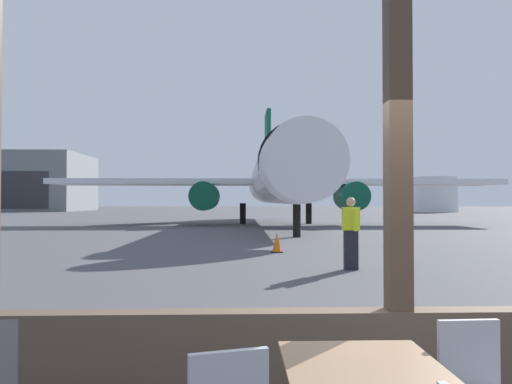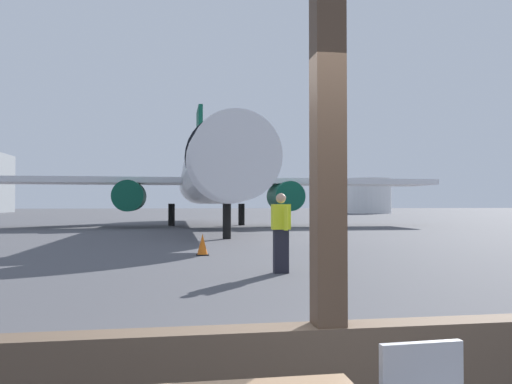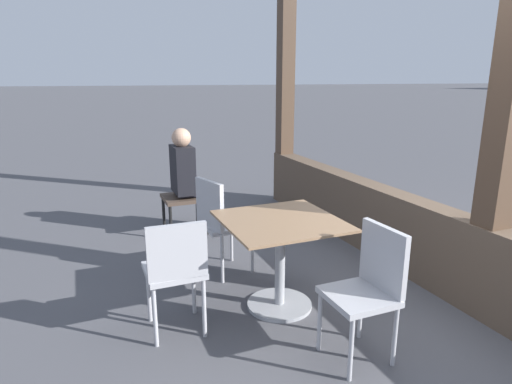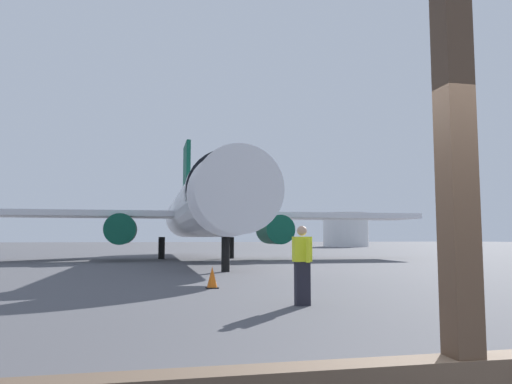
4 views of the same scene
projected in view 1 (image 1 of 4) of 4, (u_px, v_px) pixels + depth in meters
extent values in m
plane|color=#4C4C51|center=(255.00, 219.00, 44.16)|extent=(220.00, 220.00, 0.00)
cube|color=brown|center=(399.00, 352.00, 4.20)|extent=(7.22, 0.24, 0.71)
cube|color=#4C3828|center=(398.00, 176.00, 4.22)|extent=(0.20, 0.20, 3.73)
cube|color=#8C6B4C|center=(362.00, 364.00, 2.76)|extent=(0.87, 0.87, 0.02)
cube|color=#B2B2B7|center=(469.00, 353.00, 3.14)|extent=(0.40, 0.06, 0.42)
cylinder|color=silver|center=(277.00, 178.00, 34.77)|extent=(3.56, 26.31, 3.56)
cone|color=silver|center=(303.00, 162.00, 20.32)|extent=(3.38, 2.60, 3.38)
cylinder|color=black|center=(297.00, 162.00, 22.23)|extent=(3.63, 0.90, 3.63)
cube|color=silver|center=(160.00, 182.00, 34.46)|extent=(14.60, 4.20, 0.36)
cube|color=silver|center=(392.00, 182.00, 34.98)|extent=(14.60, 4.20, 0.36)
cylinder|color=#0C4C38|center=(205.00, 196.00, 33.15)|extent=(1.90, 3.20, 1.90)
cylinder|color=#0C4C38|center=(351.00, 196.00, 33.46)|extent=(1.90, 3.20, 1.90)
cube|color=#0C4C38|center=(268.00, 140.00, 46.49)|extent=(0.36, 4.40, 5.20)
cylinder|color=black|center=(297.00, 221.00, 22.48)|extent=(0.36, 0.36, 1.50)
cylinder|color=black|center=(243.00, 214.00, 35.60)|extent=(0.44, 0.44, 1.50)
cylinder|color=black|center=(309.00, 213.00, 35.76)|extent=(0.44, 0.44, 1.50)
cube|color=black|center=(351.00, 250.00, 11.77)|extent=(0.32, 0.20, 0.95)
cube|color=yellow|center=(351.00, 219.00, 11.79)|extent=(0.40, 0.22, 0.55)
sphere|color=tan|center=(351.00, 202.00, 11.79)|extent=(0.22, 0.22, 0.22)
cylinder|color=yellow|center=(356.00, 220.00, 11.56)|extent=(0.09, 0.09, 0.52)
cylinder|color=yellow|center=(346.00, 219.00, 12.02)|extent=(0.09, 0.09, 0.52)
cone|color=orange|center=(277.00, 243.00, 15.76)|extent=(0.32, 0.32, 0.63)
cube|color=black|center=(277.00, 252.00, 15.76)|extent=(0.36, 0.36, 0.03)
cube|color=slate|center=(30.00, 183.00, 84.64)|extent=(18.37, 17.09, 9.70)
cube|color=#2D2D33|center=(6.00, 190.00, 76.03)|extent=(12.86, 0.10, 5.82)
cylinder|color=white|center=(434.00, 195.00, 75.71)|extent=(7.11, 7.11, 5.35)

